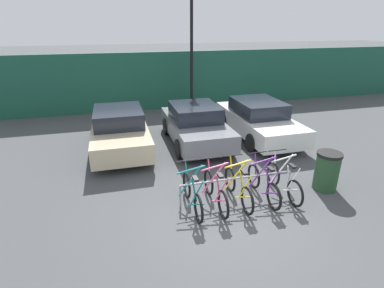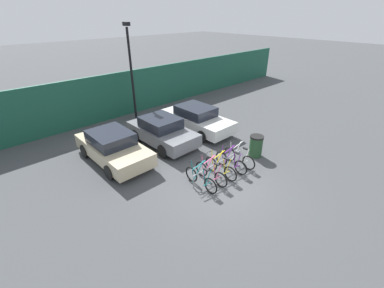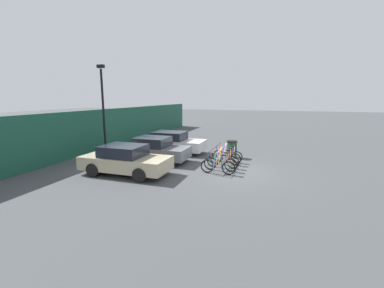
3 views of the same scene
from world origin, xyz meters
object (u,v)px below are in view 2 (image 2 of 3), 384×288
Objects in this scene: bicycle_teal at (201,179)px; trash_bin at (256,146)px; bicycle_pink at (211,173)px; bicycle_white at (239,157)px; car_beige at (113,147)px; bicycle_yellow at (220,168)px; lamp_post at (131,68)px; bicycle_purple at (231,162)px; bike_rack at (219,164)px; car_white at (197,119)px; car_grey at (162,131)px.

bicycle_teal reaches higher than trash_bin.
bicycle_white is (1.81, 0.00, 0.00)m from bicycle_pink.
car_beige reaches higher than bicycle_white.
bicycle_teal is 1.16m from bicycle_yellow.
bicycle_white is 8.44m from lamp_post.
bicycle_purple is at bearing -92.10° from lamp_post.
car_beige is 4.08× the size of trash_bin.
bicycle_teal is 1.00× the size of bicycle_yellow.
bike_rack is at bearing 175.58° from trash_bin.
bicycle_teal is at bearing 179.14° from bicycle_yellow.
bicycle_white is at bearing -2.13° from bicycle_purple.
lamp_post reaches higher than bicycle_yellow.
car_white is (3.67, 4.01, 0.31)m from bicycle_teal.
bicycle_teal is at bearing -104.88° from lamp_post.
lamp_post is (2.12, 7.97, 2.77)m from bicycle_teal.
car_beige is at bearing -133.03° from lamp_post.
trash_bin is at bearing -3.34° from bicycle_purple.
bike_rack is 0.66m from bicycle_purple.
lamp_post is at bearing 100.52° from trash_bin.
bicycle_yellow is at bearing -104.58° from bike_rack.
car_white reaches higher than bicycle_teal.
bicycle_teal is 1.00× the size of bicycle_white.
bicycle_yellow is 1.00× the size of bicycle_purple.
car_beige is at bearing 126.16° from bicycle_purple.
bicycle_yellow is 1.23m from bicycle_white.
bike_rack is 2.85× the size of trash_bin.
car_white is at bearing 63.22° from bicycle_purple.
bicycle_pink is 8.58m from lamp_post.
car_beige reaches higher than bicycle_purple.
bike_rack is 1.21m from bicycle_white.
bike_rack is 3.86m from car_grey.
bicycle_purple is at bearing -51.72° from car_beige.
car_grey reaches higher than bicycle_white.
car_white is at bearing 0.07° from car_grey.
lamp_post is (-0.27, 7.97, 2.77)m from bicycle_white.
car_beige is at bearing 113.21° from bicycle_pink.
bicycle_purple is at bearing -114.65° from car_white.
trash_bin is (3.61, -0.04, 0.14)m from bicycle_teal.
bike_rack is at bearing -122.63° from car_white.
car_beige is at bearing 123.46° from bike_rack.
bicycle_pink is 5.07m from car_white.
bike_rack is at bearing 74.57° from bicycle_yellow.
bicycle_teal is at bearing 177.87° from bicycle_purple.
car_grey is 2.47m from car_white.
lamp_post is (0.92, 3.97, 2.46)m from car_grey.
bicycle_white is 0.41× the size of car_beige.
car_beige is 0.75× the size of lamp_post.
bicycle_yellow is 1.00× the size of bicycle_white.
car_grey reaches higher than bicycle_pink.
bicycle_yellow is 4.74m from car_white.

